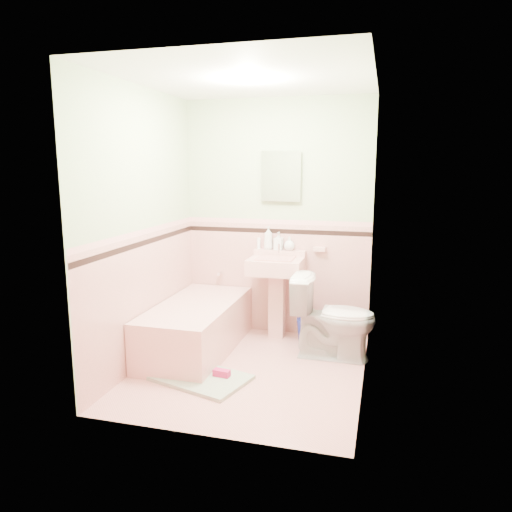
% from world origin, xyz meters
% --- Properties ---
extents(floor, '(2.20, 2.20, 0.00)m').
position_xyz_m(floor, '(0.00, 0.00, 0.00)').
color(floor, '#E49E95').
rests_on(floor, ground).
extents(ceiling, '(2.20, 2.20, 0.00)m').
position_xyz_m(ceiling, '(0.00, 0.00, 2.50)').
color(ceiling, white).
rests_on(ceiling, ground).
extents(wall_back, '(2.50, 0.00, 2.50)m').
position_xyz_m(wall_back, '(0.00, 1.10, 1.25)').
color(wall_back, '#EFE3C2').
rests_on(wall_back, ground).
extents(wall_front, '(2.50, 0.00, 2.50)m').
position_xyz_m(wall_front, '(0.00, -1.10, 1.25)').
color(wall_front, '#EFE3C2').
rests_on(wall_front, ground).
extents(wall_left, '(0.00, 2.50, 2.50)m').
position_xyz_m(wall_left, '(-1.00, 0.00, 1.25)').
color(wall_left, '#EFE3C2').
rests_on(wall_left, ground).
extents(wall_right, '(0.00, 2.50, 2.50)m').
position_xyz_m(wall_right, '(1.00, 0.00, 1.25)').
color(wall_right, '#EFE3C2').
rests_on(wall_right, ground).
extents(wainscot_back, '(2.00, 0.00, 2.00)m').
position_xyz_m(wainscot_back, '(0.00, 1.09, 0.60)').
color(wainscot_back, '#E7A39B').
rests_on(wainscot_back, ground).
extents(wainscot_front, '(2.00, 0.00, 2.00)m').
position_xyz_m(wainscot_front, '(0.00, -1.09, 0.60)').
color(wainscot_front, '#E7A39B').
rests_on(wainscot_front, ground).
extents(wainscot_left, '(0.00, 2.20, 2.20)m').
position_xyz_m(wainscot_left, '(-0.99, 0.00, 0.60)').
color(wainscot_left, '#E7A39B').
rests_on(wainscot_left, ground).
extents(wainscot_right, '(0.00, 2.20, 2.20)m').
position_xyz_m(wainscot_right, '(0.99, 0.00, 0.60)').
color(wainscot_right, '#E7A39B').
rests_on(wainscot_right, ground).
extents(accent_back, '(2.00, 0.00, 2.00)m').
position_xyz_m(accent_back, '(0.00, 1.08, 1.12)').
color(accent_back, black).
rests_on(accent_back, ground).
extents(accent_front, '(2.00, 0.00, 2.00)m').
position_xyz_m(accent_front, '(0.00, -1.08, 1.12)').
color(accent_front, black).
rests_on(accent_front, ground).
extents(accent_left, '(0.00, 2.20, 2.20)m').
position_xyz_m(accent_left, '(-0.98, 0.00, 1.12)').
color(accent_left, black).
rests_on(accent_left, ground).
extents(accent_right, '(0.00, 2.20, 2.20)m').
position_xyz_m(accent_right, '(0.98, 0.00, 1.12)').
color(accent_right, black).
rests_on(accent_right, ground).
extents(cap_back, '(2.00, 0.00, 2.00)m').
position_xyz_m(cap_back, '(0.00, 1.08, 1.22)').
color(cap_back, pink).
rests_on(cap_back, ground).
extents(cap_front, '(2.00, 0.00, 2.00)m').
position_xyz_m(cap_front, '(0.00, -1.08, 1.22)').
color(cap_front, pink).
rests_on(cap_front, ground).
extents(cap_left, '(0.00, 2.20, 2.20)m').
position_xyz_m(cap_left, '(-0.98, 0.00, 1.22)').
color(cap_left, pink).
rests_on(cap_left, ground).
extents(cap_right, '(0.00, 2.20, 2.20)m').
position_xyz_m(cap_right, '(0.98, 0.00, 1.22)').
color(cap_right, pink).
rests_on(cap_right, ground).
extents(bathtub, '(0.70, 1.50, 0.45)m').
position_xyz_m(bathtub, '(-0.63, 0.33, 0.23)').
color(bathtub, '#DFA29A').
rests_on(bathtub, floor).
extents(tub_faucet, '(0.04, 0.12, 0.04)m').
position_xyz_m(tub_faucet, '(-0.63, 1.05, 0.63)').
color(tub_faucet, silver).
rests_on(tub_faucet, wall_back).
extents(sink, '(0.55, 0.48, 0.87)m').
position_xyz_m(sink, '(0.05, 0.86, 0.43)').
color(sink, '#DFA29A').
rests_on(sink, floor).
extents(sink_faucet, '(0.02, 0.02, 0.10)m').
position_xyz_m(sink_faucet, '(0.05, 1.00, 0.95)').
color(sink_faucet, silver).
rests_on(sink_faucet, sink).
extents(medicine_cabinet, '(0.39, 0.04, 0.49)m').
position_xyz_m(medicine_cabinet, '(0.05, 1.07, 1.70)').
color(medicine_cabinet, white).
rests_on(medicine_cabinet, wall_back).
extents(soap_dish, '(0.13, 0.07, 0.04)m').
position_xyz_m(soap_dish, '(0.47, 1.06, 0.95)').
color(soap_dish, '#DFA29A').
rests_on(soap_dish, wall_back).
extents(soap_bottle_left, '(0.12, 0.12, 0.25)m').
position_xyz_m(soap_bottle_left, '(-0.08, 1.04, 1.05)').
color(soap_bottle_left, '#B2B2B2').
rests_on(soap_bottle_left, sink).
extents(soap_bottle_mid, '(0.09, 0.10, 0.19)m').
position_xyz_m(soap_bottle_mid, '(0.04, 1.04, 1.02)').
color(soap_bottle_mid, '#B2B2B2').
rests_on(soap_bottle_mid, sink).
extents(soap_bottle_right, '(0.15, 0.15, 0.15)m').
position_xyz_m(soap_bottle_right, '(0.15, 1.04, 1.00)').
color(soap_bottle_right, '#B2B2B2').
rests_on(soap_bottle_right, sink).
extents(tube, '(0.04, 0.04, 0.12)m').
position_xyz_m(tube, '(-0.18, 1.04, 0.99)').
color(tube, white).
rests_on(tube, sink).
extents(toilet, '(0.78, 0.45, 0.79)m').
position_xyz_m(toilet, '(0.69, 0.51, 0.40)').
color(toilet, white).
rests_on(toilet, floor).
extents(bucket, '(0.27, 0.27, 0.25)m').
position_xyz_m(bucket, '(0.41, 0.84, 0.12)').
color(bucket, navy).
rests_on(bucket, floor).
extents(bath_mat, '(0.89, 0.72, 0.03)m').
position_xyz_m(bath_mat, '(-0.34, -0.29, 0.02)').
color(bath_mat, gray).
rests_on(bath_mat, floor).
extents(shoe, '(0.15, 0.08, 0.06)m').
position_xyz_m(shoe, '(-0.17, -0.24, 0.06)').
color(shoe, '#BF1E59').
rests_on(shoe, bath_mat).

